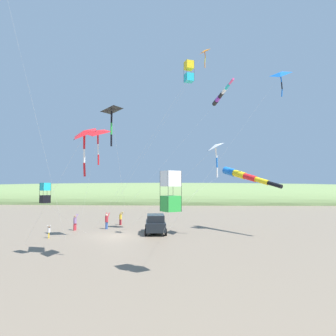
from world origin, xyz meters
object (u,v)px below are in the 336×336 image
object	(u,v)px
kite_box_white_trailing	(171,191)
kite_delta_striped_overhead	(204,53)
person_bystander_far	(121,218)
person_adult_flyer	(107,220)
kite_box_orange_high_right	(45,193)
kite_windsock_long_streamer_right	(220,96)
parked_car	(156,223)
person_child_grey_jacket	(75,221)
kite_delta_rainbow_low_near	(84,134)
kite_windsock_black_fish_shape	(243,175)
kite_delta_checkered_midright	(98,133)
kite_delta_teal_far_right	(280,75)
kite_delta_green_low_center	(111,110)
kite_box_yellow_midlevel	(189,72)
person_child_green_jacket	(49,231)
kite_delta_red_high_left	(215,147)
cooler_box	(154,227)

from	to	relation	value
kite_box_white_trailing	kite_delta_striped_overhead	bearing A→B (deg)	-14.92
person_bystander_far	person_adult_flyer	bearing A→B (deg)	166.19
kite_box_orange_high_right	kite_delta_striped_overhead	bearing A→B (deg)	-62.62
person_adult_flyer	kite_windsock_long_streamer_right	xyz separation A→B (m)	(0.00, -12.30, 13.41)
parked_car	person_child_grey_jacket	distance (m)	8.71
kite_delta_rainbow_low_near	person_bystander_far	bearing A→B (deg)	3.04
kite_delta_rainbow_low_near	kite_windsock_black_fish_shape	size ratio (longest dim) A/B	0.65
kite_delta_checkered_midright	kite_delta_teal_far_right	xyz separation A→B (m)	(2.98, -17.31, 6.20)
parked_car	kite_delta_rainbow_low_near	bearing A→B (deg)	158.11
person_child_grey_jacket	person_adult_flyer	bearing A→B (deg)	-70.02
kite_delta_teal_far_right	kite_delta_green_low_center	bearing A→B (deg)	127.48
parked_car	person_child_grey_jacket	xyz separation A→B (m)	(1.41, 8.59, -0.03)
kite_delta_checkered_midright	kite_box_yellow_midlevel	xyz separation A→B (m)	(3.35, -8.31, 6.83)
person_child_green_jacket	kite_windsock_long_streamer_right	xyz separation A→B (m)	(5.58, -16.02, 13.73)
parked_car	kite_delta_green_low_center	xyz separation A→B (m)	(-10.93, 1.74, 8.41)
person_bystander_far	kite_delta_teal_far_right	xyz separation A→B (m)	(-5.92, -17.08, 14.77)
kite_delta_red_high_left	kite_delta_checkered_midright	world-z (taller)	kite_delta_checkered_midright
person_bystander_far	kite_delta_green_low_center	world-z (taller)	kite_delta_green_low_center
person_child_green_jacket	kite_delta_red_high_left	size ratio (longest dim) A/B	0.12
kite_delta_green_low_center	kite_delta_checkered_midright	bearing A→B (deg)	22.42
kite_windsock_black_fish_shape	kite_box_white_trailing	distance (m)	16.24
kite_windsock_black_fish_shape	kite_box_white_trailing	bearing A→B (deg)	155.04
person_bystander_far	kite_delta_rainbow_low_near	xyz separation A→B (m)	(-15.52, -0.82, 7.25)
person_adult_flyer	kite_delta_teal_far_right	xyz separation A→B (m)	(-2.66, -17.88, 14.66)
person_child_grey_jacket	person_bystander_far	bearing A→B (deg)	-41.41
kite_box_white_trailing	kite_delta_red_high_left	distance (m)	12.72
kite_windsock_black_fish_shape	kite_delta_green_low_center	world-z (taller)	kite_delta_green_low_center
kite_delta_checkered_midright	kite_delta_teal_far_right	distance (m)	18.63
person_adult_flyer	kite_box_white_trailing	distance (m)	17.62
person_child_green_jacket	kite_box_yellow_midlevel	xyz separation A→B (m)	(3.29, -12.60, 15.60)
kite_delta_rainbow_low_near	kite_delta_teal_far_right	distance (m)	20.32
kite_delta_red_high_left	kite_box_yellow_midlevel	size ratio (longest dim) A/B	0.57
kite_box_white_trailing	kite_delta_striped_overhead	xyz separation A→B (m)	(9.42, -2.51, 11.97)
parked_car	kite_windsock_long_streamer_right	xyz separation A→B (m)	(2.53, -6.76, 13.41)
parked_car	kite_delta_teal_far_right	bearing A→B (deg)	-90.61
parked_car	kite_box_yellow_midlevel	bearing A→B (deg)	-85.93
kite_delta_rainbow_low_near	kite_box_orange_high_right	xyz separation A→B (m)	(0.37, 2.69, -3.92)
person_child_grey_jacket	kite_delta_striped_overhead	world-z (taller)	kite_delta_striped_overhead
cooler_box	person_adult_flyer	bearing A→B (deg)	92.56
kite_box_orange_high_right	kite_box_yellow_midlevel	xyz separation A→B (m)	(9.61, -9.95, 12.06)
kite_box_orange_high_right	kite_delta_green_low_center	world-z (taller)	kite_delta_green_low_center
kite_delta_red_high_left	person_adult_flyer	bearing A→B (deg)	70.51
person_bystander_far	kite_box_orange_high_right	distance (m)	15.63
cooler_box	person_child_grey_jacket	bearing A→B (deg)	99.28
kite_delta_striped_overhead	kite_box_yellow_midlevel	xyz separation A→B (m)	(3.83, 1.21, -0.11)
kite_delta_rainbow_low_near	kite_box_yellow_midlevel	distance (m)	14.78
cooler_box	person_child_grey_jacket	xyz separation A→B (m)	(-1.34, 8.20, 0.71)
person_child_grey_jacket	kite_delta_green_low_center	world-z (taller)	kite_delta_green_low_center
kite_box_orange_high_right	kite_box_yellow_midlevel	size ratio (longest dim) A/B	0.54
cooler_box	kite_windsock_black_fish_shape	bearing A→B (deg)	-96.71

